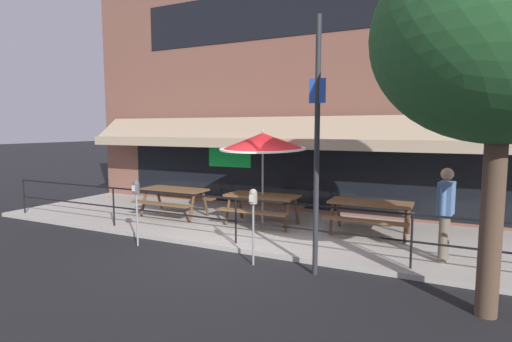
# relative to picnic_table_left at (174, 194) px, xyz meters

# --- Properties ---
(ground_plane) EXTENTS (120.00, 120.00, 0.00)m
(ground_plane) POSITION_rel_picnic_table_left_xyz_m (2.79, -1.86, -0.71)
(ground_plane) COLOR black
(patio_deck) EXTENTS (15.00, 4.00, 0.10)m
(patio_deck) POSITION_rel_picnic_table_left_xyz_m (2.79, 0.14, -0.66)
(patio_deck) COLOR #ADA89E
(patio_deck) RESTS_ON ground
(restaurant_building) EXTENTS (15.00, 1.60, 8.27)m
(restaurant_building) POSITION_rel_picnic_table_left_xyz_m (2.79, 2.37, 3.39)
(restaurant_building) COLOR brown
(restaurant_building) RESTS_ON ground
(patio_railing) EXTENTS (13.84, 0.04, 0.97)m
(patio_railing) POSITION_rel_picnic_table_left_xyz_m (2.79, -1.56, 0.09)
(patio_railing) COLOR black
(patio_railing) RESTS_ON patio_deck
(picnic_table_left) EXTENTS (1.80, 1.42, 0.76)m
(picnic_table_left) POSITION_rel_picnic_table_left_xyz_m (0.00, 0.00, 0.00)
(picnic_table_left) COLOR brown
(picnic_table_left) RESTS_ON patio_deck
(picnic_table_centre) EXTENTS (1.80, 1.42, 0.76)m
(picnic_table_centre) POSITION_rel_picnic_table_left_xyz_m (2.60, 0.14, 0.00)
(picnic_table_centre) COLOR brown
(picnic_table_centre) RESTS_ON patio_deck
(picnic_table_right) EXTENTS (1.80, 1.42, 0.76)m
(picnic_table_right) POSITION_rel_picnic_table_left_xyz_m (5.19, 0.38, 0.00)
(picnic_table_right) COLOR brown
(picnic_table_right) RESTS_ON patio_deck
(patio_umbrella_centre) EXTENTS (2.14, 2.14, 2.38)m
(patio_umbrella_centre) POSITION_rel_picnic_table_left_xyz_m (2.60, 0.18, 1.47)
(patio_umbrella_centre) COLOR #B7B2A8
(patio_umbrella_centre) RESTS_ON patio_deck
(pedestrian_walking) EXTENTS (0.31, 0.61, 1.71)m
(pedestrian_walking) POSITION_rel_picnic_table_left_xyz_m (6.74, -0.90, 0.35)
(pedestrian_walking) COLOR #665B4C
(pedestrian_walking) RESTS_ON patio_deck
(parking_meter_near) EXTENTS (0.15, 0.16, 1.42)m
(parking_meter_near) POSITION_rel_picnic_table_left_xyz_m (0.83, -2.36, 0.44)
(parking_meter_near) COLOR gray
(parking_meter_near) RESTS_ON ground
(parking_meter_far) EXTENTS (0.15, 0.16, 1.42)m
(parking_meter_far) POSITION_rel_picnic_table_left_xyz_m (3.59, -2.35, 0.44)
(parking_meter_far) COLOR gray
(parking_meter_far) RESTS_ON ground
(street_sign_pole) EXTENTS (0.28, 0.09, 4.34)m
(street_sign_pole) POSITION_rel_picnic_table_left_xyz_m (4.76, -2.31, 1.52)
(street_sign_pole) COLOR #2D2D33
(street_sign_pole) RESTS_ON ground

